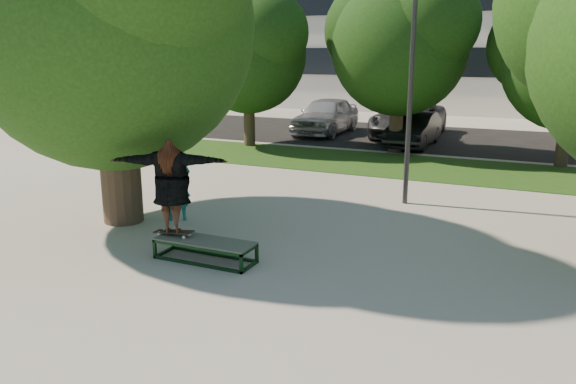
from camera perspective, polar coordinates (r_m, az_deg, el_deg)
The scene contains 14 objects.
ground at distance 9.68m, azimuth -0.91°, elevation -7.56°, with size 120.00×120.00×0.00m, color gray.
grass_strip at distance 18.21m, azimuth 14.98°, elevation 2.31°, with size 30.00×4.00×0.02m, color #1A4413.
asphalt_strip at distance 24.69m, azimuth 15.31°, elevation 5.27°, with size 40.00×8.00×0.01m, color black.
tree_left at distance 12.34m, azimuth -17.81°, elevation 17.40°, with size 6.96×5.95×7.12m.
bg_tree_left at distance 21.85m, azimuth -4.15°, elevation 14.46°, with size 5.28×4.51×5.77m.
bg_tree_mid at distance 20.80m, azimuth 11.15°, elevation 15.04°, with size 5.76×4.92×6.24m.
bg_tree_right at distance 19.70m, azimuth 26.83°, elevation 12.38°, with size 5.04×4.31×5.43m.
lamppost at distance 13.44m, azimuth 12.45°, elevation 11.97°, with size 0.25×0.15×6.11m.
grind_box at distance 9.98m, azimuth -8.42°, elevation -5.88°, with size 1.80×0.60×0.38m.
skater_rig at distance 10.03m, azimuth -11.77°, elevation 0.62°, with size 2.12×1.20×1.75m.
bystander at distance 12.32m, azimuth -11.24°, elevation 0.83°, with size 0.59×0.39×1.61m, color #1A6560.
car_silver_a at distance 25.27m, azimuth 3.87°, elevation 7.76°, with size 1.91×4.76×1.62m, color #BCBBC1.
car_dark at distance 22.28m, azimuth 12.65°, elevation 6.22°, with size 1.39×3.99×1.32m, color black.
car_grey at distance 24.76m, azimuth 12.18°, elevation 7.30°, with size 2.61×5.67×1.58m, color #505055.
Camera 1 is at (3.87, -8.12, 3.56)m, focal length 35.00 mm.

